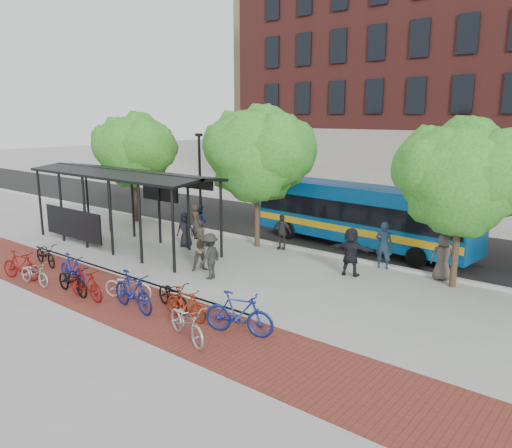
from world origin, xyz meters
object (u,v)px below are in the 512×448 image
Objects in this scene: bike_7 at (133,291)px; pedestrian_1 at (196,223)px; tree_c at (465,174)px; pedestrian_8 at (202,249)px; pedestrian_6 at (443,257)px; pedestrian_9 at (210,256)px; bike_0 at (46,254)px; bike_11 at (239,313)px; pedestrian_2 at (200,221)px; pedestrian_7 at (384,245)px; pedestrian_5 at (351,252)px; bike_10 at (187,322)px; pedestrian_4 at (282,232)px; bike_4 at (73,280)px; bike_5 at (86,284)px; tree_b at (259,151)px; bus_shelter at (120,182)px; bike_9 at (186,304)px; pedestrian_0 at (185,230)px; tree_a at (134,147)px; bike_2 at (34,273)px; lamp_post_left at (200,180)px; bike_6 at (128,285)px; bike_3 at (72,269)px; bike_1 at (21,265)px; bus at (361,213)px; bike_8 at (173,295)px.

pedestrian_1 is at bearing 37.82° from bike_7.
tree_c is 9.99m from pedestrian_8.
pedestrian_9 is (-6.84, -5.30, -0.01)m from pedestrian_6.
bike_11 is at bearing -82.64° from bike_0.
pedestrian_7 reaches higher than pedestrian_2.
pedestrian_5 is (8.82, -0.67, 0.11)m from pedestrian_2.
pedestrian_7 is 6.95m from pedestrian_9.
pedestrian_6 reaches higher than bike_0.
pedestrian_4 is at bearing 39.31° from bike_10.
pedestrian_8 is (-8.42, -4.34, -3.18)m from tree_c.
bike_5 reaches higher than bike_4.
tree_b is 5.66m from pedestrian_8.
bike_4 is 9.50m from pedestrian_4.
bus_shelter is 10.14m from bike_9.
tree_a is at bearing 139.02° from pedestrian_0.
bike_0 is (4.10, -7.86, -3.77)m from tree_a.
pedestrian_6 is (6.54, 9.07, 0.26)m from bike_7.
tree_a is 3.50× the size of pedestrian_6.
tree_c is at bearing -55.60° from bike_2.
lamp_post_left is 3.15× the size of pedestrian_0.
tree_a is 13.29m from bike_6.
bus_shelter is 5.64× the size of bike_4.
pedestrian_0 is (-3.47, 5.88, 0.35)m from bike_6.
bike_7 reaches higher than bike_6.
pedestrian_0 reaches higher than bike_4.
tree_a reaches higher than bike_3.
pedestrian_9 is (6.40, 3.01, 0.40)m from bike_0.
tree_c is 9.48m from pedestrian_9.
pedestrian_8 is (5.80, -0.51, -2.12)m from bus_shelter.
pedestrian_7 reaches higher than bike_9.
lamp_post_left is 2.55× the size of bike_10.
bus_shelter is 5.12× the size of bike_11.
pedestrian_9 is at bearing -98.01° from pedestrian_4.
bike_1 is at bearing -112.84° from tree_b.
bike_0 is 0.98× the size of bike_3.
pedestrian_4 reaches higher than bike_10.
tree_a is 14.28m from bike_7.
bike_4 is at bearing -106.72° from bus.
lamp_post_left is at bearing 53.38° from bike_8.
pedestrian_0 reaches higher than bike_8.
pedestrian_1 is at bearing 114.55° from pedestrian_2.
pedestrian_1 is at bearing -24.02° from bike_1.
bike_7 is at bearing 145.98° from bike_8.
bike_5 is at bearing 48.23° from pedestrian_7.
pedestrian_1 is (-2.58, 7.65, 0.41)m from bike_5.
bus is at bearing -18.63° from bike_4.
pedestrian_1 reaches higher than pedestrian_4.
pedestrian_8 is at bearing -108.98° from pedestrian_4.
tree_c is 16.34m from bike_1.
pedestrian_2 is 0.88× the size of pedestrian_5.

